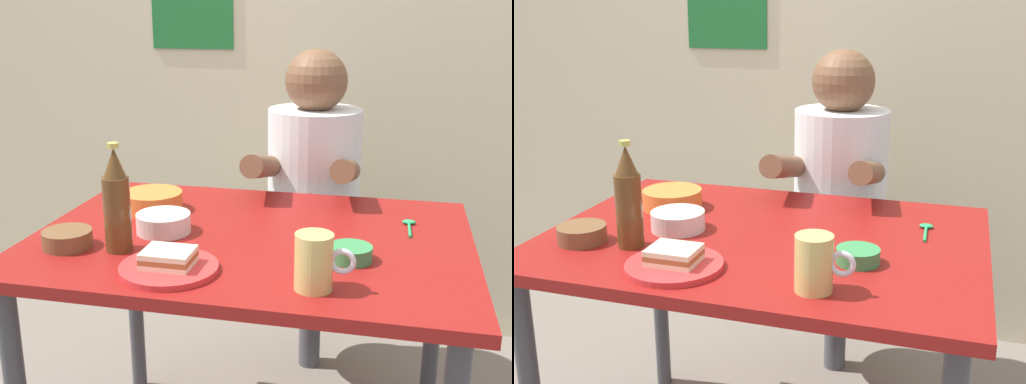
# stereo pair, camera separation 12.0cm
# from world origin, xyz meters

# --- Properties ---
(wall_back) EXTENTS (4.40, 0.09, 2.60)m
(wall_back) POSITION_xyz_m (-0.00, 1.05, 1.30)
(wall_back) COLOR beige
(wall_back) RESTS_ON ground
(dining_table) EXTENTS (1.10, 0.80, 0.74)m
(dining_table) POSITION_xyz_m (0.00, 0.00, 0.65)
(dining_table) COLOR maroon
(dining_table) RESTS_ON ground
(stool) EXTENTS (0.34, 0.34, 0.45)m
(stool) POSITION_xyz_m (0.07, 0.63, 0.35)
(stool) COLOR #4C4C51
(stool) RESTS_ON ground
(person_seated) EXTENTS (0.33, 0.56, 0.72)m
(person_seated) POSITION_xyz_m (0.07, 0.62, 0.77)
(person_seated) COLOR white
(person_seated) RESTS_ON stool
(plate_orange) EXTENTS (0.22, 0.22, 0.01)m
(plate_orange) POSITION_xyz_m (-0.12, -0.26, 0.75)
(plate_orange) COLOR red
(plate_orange) RESTS_ON dining_table
(sandwich) EXTENTS (0.11, 0.09, 0.04)m
(sandwich) POSITION_xyz_m (-0.12, -0.26, 0.77)
(sandwich) COLOR beige
(sandwich) RESTS_ON plate_orange
(beer_mug) EXTENTS (0.13, 0.08, 0.12)m
(beer_mug) POSITION_xyz_m (0.20, -0.28, 0.80)
(beer_mug) COLOR #D1BC66
(beer_mug) RESTS_ON dining_table
(beer_bottle) EXTENTS (0.06, 0.06, 0.26)m
(beer_bottle) POSITION_xyz_m (-0.28, -0.17, 0.86)
(beer_bottle) COLOR #593819
(beer_bottle) RESTS_ON dining_table
(condiment_bowl_brown) EXTENTS (0.12, 0.12, 0.04)m
(condiment_bowl_brown) POSITION_xyz_m (-0.42, -0.18, 0.76)
(condiment_bowl_brown) COLOR brown
(condiment_bowl_brown) RESTS_ON dining_table
(dip_bowl_green) EXTENTS (0.10, 0.10, 0.03)m
(dip_bowl_green) POSITION_xyz_m (0.26, -0.11, 0.76)
(dip_bowl_green) COLOR #388C4C
(dip_bowl_green) RESTS_ON dining_table
(soup_bowl_orange) EXTENTS (0.17, 0.17, 0.05)m
(soup_bowl_orange) POSITION_xyz_m (-0.32, 0.13, 0.77)
(soup_bowl_orange) COLOR orange
(soup_bowl_orange) RESTS_ON dining_table
(rice_bowl_white) EXTENTS (0.14, 0.14, 0.05)m
(rice_bowl_white) POSITION_xyz_m (-0.23, -0.03, 0.77)
(rice_bowl_white) COLOR silver
(rice_bowl_white) RESTS_ON dining_table
(spoon) EXTENTS (0.04, 0.12, 0.01)m
(spoon) POSITION_xyz_m (0.39, 0.15, 0.75)
(spoon) COLOR #26A559
(spoon) RESTS_ON dining_table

